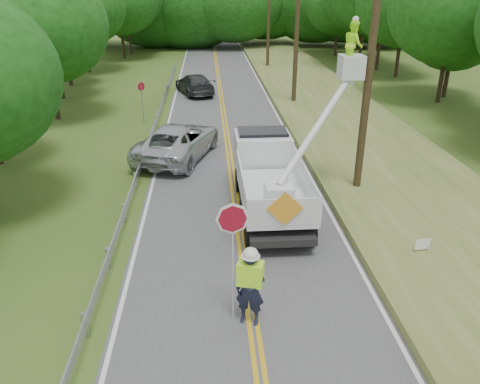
{
  "coord_description": "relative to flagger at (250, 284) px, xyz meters",
  "views": [
    {
      "loc": [
        -0.98,
        -8.22,
        7.93
      ],
      "look_at": [
        0.0,
        6.0,
        1.5
      ],
      "focal_mm": 35.05,
      "sensor_mm": 36.0,
      "label": 1
    }
  ],
  "objects": [
    {
      "name": "ground",
      "position": [
        0.08,
        -1.25,
        -1.18
      ],
      "size": [
        140.0,
        140.0,
        0.0
      ],
      "primitive_type": "plane",
      "color": "#41531D",
      "rests_on": "ground"
    },
    {
      "name": "guardrail",
      "position": [
        -3.94,
        13.65,
        -0.63
      ],
      "size": [
        0.18,
        48.0,
        0.77
      ],
      "color": "#9FA0A8",
      "rests_on": "ground"
    },
    {
      "name": "treeline_right",
      "position": [
        15.85,
        26.97,
        5.07
      ],
      "size": [
        11.42,
        53.42,
        12.21
      ],
      "color": "#332319",
      "rests_on": "ground"
    },
    {
      "name": "suv_silver",
      "position": [
        -2.41,
        12.4,
        -0.32
      ],
      "size": [
        4.52,
        6.58,
        1.67
      ],
      "primitive_type": "imported",
      "rotation": [
        0.0,
        0.0,
        2.82
      ],
      "color": "silver",
      "rests_on": "road"
    },
    {
      "name": "road",
      "position": [
        0.08,
        12.75,
        -1.17
      ],
      "size": [
        7.2,
        96.0,
        0.03
      ],
      "color": "#48484A",
      "rests_on": "ground"
    },
    {
      "name": "yard_sign",
      "position": [
        5.58,
        2.58,
        -0.67
      ],
      "size": [
        0.49,
        0.09,
        0.71
      ],
      "color": "white",
      "rests_on": "ground"
    },
    {
      "name": "tall_grass_verge",
      "position": [
        7.18,
        12.75,
        -1.03
      ],
      "size": [
        7.0,
        96.0,
        0.3
      ],
      "primitive_type": "cube",
      "color": "#4C6329",
      "rests_on": "ground"
    },
    {
      "name": "flagger",
      "position": [
        0.0,
        0.0,
        0.0
      ],
      "size": [
        1.23,
        0.68,
        3.27
      ],
      "color": "#191E33",
      "rests_on": "road"
    },
    {
      "name": "bucket_truck",
      "position": [
        1.54,
        7.25,
        0.35
      ],
      "size": [
        4.66,
        6.81,
        6.67
      ],
      "color": "black",
      "rests_on": "road"
    },
    {
      "name": "stop_sign_permanent",
      "position": [
        -4.85,
        18.8,
        0.45
      ],
      "size": [
        0.38,
        0.4,
        2.47
      ],
      "color": "#9FA0A8",
      "rests_on": "ground"
    },
    {
      "name": "suv_darkgrey",
      "position": [
        -1.9,
        26.66,
        -0.43
      ],
      "size": [
        3.46,
        5.45,
        1.47
      ],
      "primitive_type": "imported",
      "rotation": [
        0.0,
        0.0,
        3.44
      ],
      "color": "#33363A",
      "rests_on": "road"
    },
    {
      "name": "treeline_horizon",
      "position": [
        1.46,
        54.96,
        4.32
      ],
      "size": [
        56.06,
        14.36,
        11.64
      ],
      "color": "#13430D",
      "rests_on": "ground"
    },
    {
      "name": "treeline_left",
      "position": [
        -10.65,
        29.46,
        4.37
      ],
      "size": [
        10.44,
        55.49,
        10.04
      ],
      "color": "#332319",
      "rests_on": "ground"
    },
    {
      "name": "utility_poles",
      "position": [
        5.08,
        15.76,
        4.09
      ],
      "size": [
        1.6,
        43.3,
        10.0
      ],
      "color": "black",
      "rests_on": "ground"
    }
  ]
}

